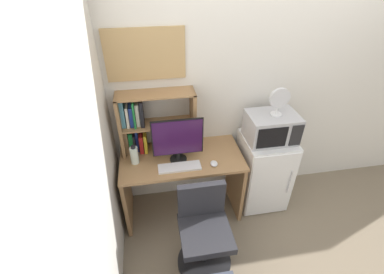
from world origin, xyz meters
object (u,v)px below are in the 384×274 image
at_px(monitor, 178,139).
at_px(wall_corkboard, 145,55).
at_px(microwave, 271,127).
at_px(mini_fridge, 263,171).
at_px(desk_fan, 279,100).
at_px(desk_chair, 204,234).
at_px(computer_mouse, 214,164).
at_px(hutch_bookshelf, 146,123).
at_px(keyboard, 180,167).
at_px(water_bottle, 134,155).

height_order(monitor, wall_corkboard, wall_corkboard).
xyz_separation_m(microwave, wall_corkboard, (-1.17, 0.27, 0.71)).
relative_size(mini_fridge, desk_fan, 3.05).
height_order(monitor, desk_chair, monitor).
bearing_deg(computer_mouse, monitor, 157.83).
bearing_deg(desk_fan, hutch_bookshelf, 171.80).
distance_m(keyboard, computer_mouse, 0.33).
bearing_deg(water_bottle, keyboard, -20.23).
height_order(microwave, wall_corkboard, wall_corkboard).
relative_size(monitor, microwave, 0.99).
distance_m(desk_fan, wall_corkboard, 1.29).
relative_size(water_bottle, desk_chair, 0.24).
bearing_deg(keyboard, wall_corkboard, 115.75).
relative_size(hutch_bookshelf, monitor, 1.52).
xyz_separation_m(desk_chair, wall_corkboard, (-0.36, 0.92, 1.34)).
bearing_deg(computer_mouse, water_bottle, 167.75).
bearing_deg(mini_fridge, microwave, 89.81).
xyz_separation_m(monitor, computer_mouse, (0.33, -0.13, -0.23)).
bearing_deg(water_bottle, desk_fan, 0.97).
relative_size(mini_fridge, desk_chair, 1.04).
xyz_separation_m(computer_mouse, wall_corkboard, (-0.55, 0.46, 0.93)).
distance_m(keyboard, microwave, 1.00).
xyz_separation_m(hutch_bookshelf, water_bottle, (-0.14, -0.20, -0.23)).
bearing_deg(mini_fridge, computer_mouse, -163.24).
bearing_deg(wall_corkboard, desk_chair, -68.34).
relative_size(water_bottle, desk_fan, 0.69).
height_order(water_bottle, desk_fan, desk_fan).
bearing_deg(hutch_bookshelf, monitor, -39.55).
bearing_deg(microwave, wall_corkboard, 167.08).
height_order(water_bottle, wall_corkboard, wall_corkboard).
relative_size(computer_mouse, mini_fridge, 0.10).
relative_size(hutch_bookshelf, mini_fridge, 0.85).
bearing_deg(desk_chair, keyboard, 107.50).
distance_m(monitor, mini_fridge, 1.11).
height_order(computer_mouse, water_bottle, water_bottle).
relative_size(microwave, wall_corkboard, 0.70).
height_order(keyboard, desk_fan, desk_fan).
relative_size(keyboard, desk_fan, 1.43).
bearing_deg(desk_fan, keyboard, -169.82).
bearing_deg(microwave, desk_chair, -141.20).
height_order(hutch_bookshelf, monitor, hutch_bookshelf).
bearing_deg(water_bottle, microwave, 1.24).
height_order(hutch_bookshelf, microwave, hutch_bookshelf).
bearing_deg(desk_chair, water_bottle, 132.07).
xyz_separation_m(keyboard, computer_mouse, (0.33, -0.01, 0.00)).
relative_size(hutch_bookshelf, microwave, 1.50).
height_order(hutch_bookshelf, wall_corkboard, wall_corkboard).
height_order(computer_mouse, wall_corkboard, wall_corkboard).
height_order(monitor, desk_fan, desk_fan).
distance_m(monitor, microwave, 0.95).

